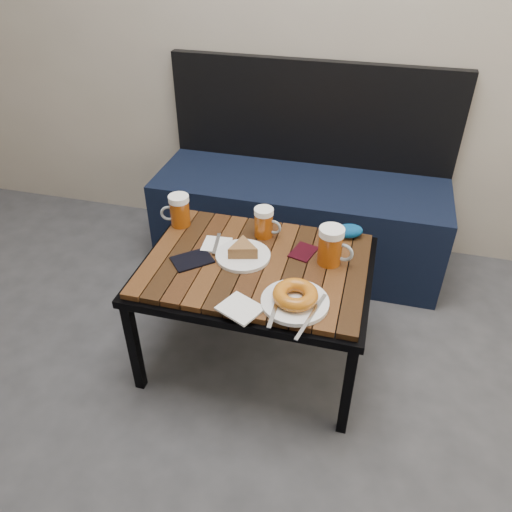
% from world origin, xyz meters
% --- Properties ---
extents(bench, '(1.40, 0.50, 0.95)m').
position_xyz_m(bench, '(0.20, 1.76, 0.27)').
color(bench, black).
rests_on(bench, ground).
extents(cafe_table, '(0.84, 0.62, 0.47)m').
position_xyz_m(cafe_table, '(0.16, 1.03, 0.43)').
color(cafe_table, black).
rests_on(cafe_table, ground).
extents(beer_mug_left, '(0.13, 0.10, 0.13)m').
position_xyz_m(beer_mug_left, '(-0.20, 1.20, 0.54)').
color(beer_mug_left, '#98420C').
rests_on(beer_mug_left, cafe_table).
extents(beer_mug_centre, '(0.11, 0.08, 0.12)m').
position_xyz_m(beer_mug_centre, '(0.15, 1.21, 0.53)').
color(beer_mug_centre, '#98420C').
rests_on(beer_mug_centre, cafe_table).
extents(beer_mug_right, '(0.14, 0.10, 0.15)m').
position_xyz_m(beer_mug_right, '(0.42, 1.09, 0.54)').
color(beer_mug_right, '#98420C').
rests_on(beer_mug_right, cafe_table).
extents(plate_pie, '(0.20, 0.20, 0.06)m').
position_xyz_m(plate_pie, '(0.11, 1.05, 0.49)').
color(plate_pie, white).
rests_on(plate_pie, cafe_table).
extents(plate_bagel, '(0.22, 0.29, 0.06)m').
position_xyz_m(plate_bagel, '(0.35, 0.84, 0.50)').
color(plate_bagel, white).
rests_on(plate_bagel, cafe_table).
extents(napkin_left, '(0.11, 0.14, 0.01)m').
position_xyz_m(napkin_left, '(-0.01, 1.09, 0.48)').
color(napkin_left, white).
rests_on(napkin_left, cafe_table).
extents(napkin_right, '(0.16, 0.15, 0.01)m').
position_xyz_m(napkin_right, '(0.18, 0.77, 0.48)').
color(napkin_right, white).
rests_on(napkin_right, cafe_table).
extents(passport_navy, '(0.17, 0.17, 0.01)m').
position_xyz_m(passport_navy, '(-0.06, 0.98, 0.48)').
color(passport_navy, black).
rests_on(passport_navy, cafe_table).
extents(passport_burgundy, '(0.11, 0.13, 0.01)m').
position_xyz_m(passport_burgundy, '(0.32, 1.13, 0.47)').
color(passport_burgundy, black).
rests_on(passport_burgundy, cafe_table).
extents(knit_pouch, '(0.13, 0.11, 0.05)m').
position_xyz_m(knit_pouch, '(0.47, 1.28, 0.50)').
color(knit_pouch, navy).
rests_on(knit_pouch, cafe_table).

